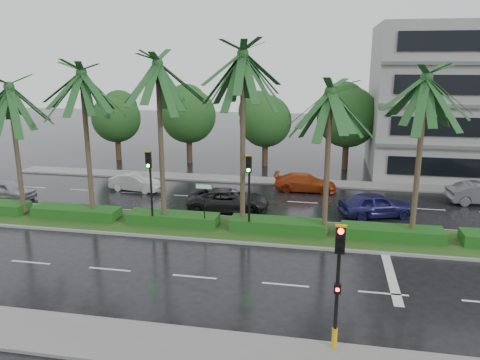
% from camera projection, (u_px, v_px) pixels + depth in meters
% --- Properties ---
extents(ground, '(120.00, 120.00, 0.00)m').
position_uv_depth(ground, '(220.00, 236.00, 25.29)').
color(ground, black).
rests_on(ground, ground).
extents(near_sidewalk, '(40.00, 2.40, 0.12)m').
position_uv_depth(near_sidewalk, '(151.00, 344.00, 15.57)').
color(near_sidewalk, slate).
rests_on(near_sidewalk, ground).
extents(far_sidewalk, '(40.00, 2.00, 0.12)m').
position_uv_depth(far_sidewalk, '(255.00, 180.00, 36.68)').
color(far_sidewalk, slate).
rests_on(far_sidewalk, ground).
extents(median, '(36.00, 4.00, 0.15)m').
position_uv_depth(median, '(224.00, 228.00, 26.22)').
color(median, gray).
rests_on(median, ground).
extents(hedge, '(35.20, 1.40, 0.60)m').
position_uv_depth(hedge, '(224.00, 222.00, 26.12)').
color(hedge, '#144614').
rests_on(hedge, median).
extents(lane_markings, '(34.00, 13.06, 0.01)m').
position_uv_depth(lane_markings, '(275.00, 243.00, 24.33)').
color(lane_markings, silver).
rests_on(lane_markings, ground).
extents(palm_row, '(26.30, 4.20, 10.21)m').
position_uv_depth(palm_row, '(200.00, 87.00, 24.51)').
color(palm_row, '#433326').
rests_on(palm_row, median).
extents(signal_near, '(0.34, 0.45, 4.36)m').
position_uv_depth(signal_near, '(338.00, 282.00, 14.64)').
color(signal_near, black).
rests_on(signal_near, near_sidewalk).
extents(signal_median_left, '(0.34, 0.42, 4.36)m').
position_uv_depth(signal_median_left, '(150.00, 177.00, 25.54)').
color(signal_median_left, black).
rests_on(signal_median_left, median).
extents(signal_median_right, '(0.34, 0.42, 4.36)m').
position_uv_depth(signal_median_right, '(249.00, 182.00, 24.54)').
color(signal_median_right, black).
rests_on(signal_median_right, median).
extents(street_sign, '(0.95, 0.09, 2.60)m').
position_uv_depth(street_sign, '(204.00, 195.00, 25.39)').
color(street_sign, black).
rests_on(street_sign, median).
extents(bg_trees, '(32.98, 5.45, 7.88)m').
position_uv_depth(bg_trees, '(286.00, 114.00, 40.51)').
color(bg_trees, '#39271A').
rests_on(bg_trees, ground).
extents(building, '(16.00, 10.00, 12.00)m').
position_uv_depth(building, '(475.00, 101.00, 37.80)').
color(building, gray).
rests_on(building, ground).
extents(car_silver, '(1.84, 3.91, 1.29)m').
position_uv_depth(car_silver, '(8.00, 190.00, 31.79)').
color(car_silver, '#98999F').
rests_on(car_silver, ground).
extents(car_white, '(1.86, 3.96, 1.26)m').
position_uv_depth(car_white, '(136.00, 182.00, 33.79)').
color(car_white, silver).
rests_on(car_white, ground).
extents(car_darkgrey, '(3.01, 5.38, 1.42)m').
position_uv_depth(car_darkgrey, '(228.00, 200.00, 29.26)').
color(car_darkgrey, black).
rests_on(car_darkgrey, ground).
extents(car_red, '(1.83, 4.47, 1.30)m').
position_uv_depth(car_red, '(305.00, 182.00, 33.73)').
color(car_red, '#9F3511').
rests_on(car_red, ground).
extents(car_blue, '(3.15, 4.75, 1.50)m').
position_uv_depth(car_blue, '(376.00, 205.00, 28.19)').
color(car_blue, '#1C1B52').
rests_on(car_blue, ground).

